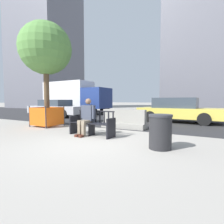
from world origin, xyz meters
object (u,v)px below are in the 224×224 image
(seated_person, at_px, (87,116))
(construction_fence, at_px, (47,116))
(jersey_barrier_centre, at_px, (124,121))
(car_sedan_far, at_px, (57,108))
(street_tree, at_px, (46,49))
(car_taxi_near, at_px, (177,110))
(delivery_truck, at_px, (75,96))
(trash_bin, at_px, (160,132))
(street_bench, at_px, (92,124))

(seated_person, distance_m, construction_fence, 3.16)
(jersey_barrier_centre, relative_size, construction_fence, 1.73)
(seated_person, xyz_separation_m, car_sedan_far, (-6.54, 4.80, -0.04))
(street_tree, distance_m, car_taxi_near, 7.68)
(street_tree, distance_m, construction_fence, 3.18)
(street_tree, height_order, delivery_truck, street_tree)
(seated_person, height_order, delivery_truck, delivery_truck)
(street_tree, relative_size, trash_bin, 5.55)
(construction_fence, distance_m, trash_bin, 5.94)
(car_taxi_near, bearing_deg, construction_fence, -138.37)
(construction_fence, height_order, car_sedan_far, car_sedan_far)
(street_bench, distance_m, trash_bin, 2.61)
(construction_fence, relative_size, car_sedan_far, 0.24)
(jersey_barrier_centre, bearing_deg, construction_fence, -160.40)
(street_bench, xyz_separation_m, trash_bin, (2.55, -0.59, 0.05))
(street_bench, height_order, trash_bin, trash_bin)
(seated_person, relative_size, trash_bin, 1.48)
(street_bench, height_order, car_taxi_near, car_taxi_near)
(street_bench, bearing_deg, delivery_truck, 134.00)
(construction_fence, xyz_separation_m, car_sedan_far, (-3.50, 3.95, 0.16))
(seated_person, relative_size, delivery_truck, 0.19)
(street_bench, distance_m, construction_fence, 3.32)
(car_taxi_near, distance_m, delivery_truck, 10.22)
(street_bench, height_order, jersey_barrier_centre, street_bench)
(jersey_barrier_centre, relative_size, car_taxi_near, 0.45)
(car_taxi_near, bearing_deg, seated_person, -112.17)
(jersey_barrier_centre, distance_m, car_sedan_far, 7.53)
(delivery_truck, bearing_deg, jersey_barrier_centre, -36.60)
(jersey_barrier_centre, height_order, street_tree, street_tree)
(street_bench, relative_size, seated_person, 1.31)
(street_tree, bearing_deg, car_taxi_near, 41.63)
(seated_person, xyz_separation_m, delivery_truck, (-7.58, 8.10, 1.00))
(street_bench, relative_size, street_tree, 0.35)
(seated_person, height_order, street_tree, street_tree)
(street_tree, bearing_deg, jersey_barrier_centre, 19.60)
(street_tree, xyz_separation_m, trash_bin, (5.77, -1.39, -3.23))
(street_tree, height_order, car_sedan_far, street_tree)
(seated_person, bearing_deg, car_sedan_far, 143.72)
(street_bench, height_order, delivery_truck, delivery_truck)
(street_bench, xyz_separation_m, street_tree, (-3.22, 0.80, 3.28))
(trash_bin, bearing_deg, delivery_truck, 140.08)
(delivery_truck, height_order, trash_bin, delivery_truck)
(car_sedan_far, bearing_deg, jersey_barrier_centre, -21.00)
(seated_person, height_order, construction_fence, seated_person)
(seated_person, distance_m, car_sedan_far, 8.11)
(construction_fence, distance_m, delivery_truck, 8.64)
(jersey_barrier_centre, distance_m, street_tree, 5.01)
(car_taxi_near, height_order, trash_bin, car_taxi_near)
(delivery_truck, bearing_deg, seated_person, -46.87)
(car_taxi_near, xyz_separation_m, car_sedan_far, (-8.80, -0.76, -0.05))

